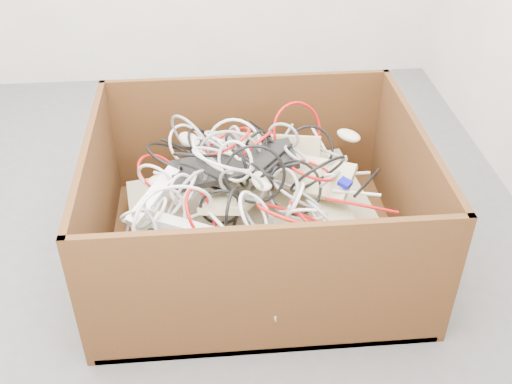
{
  "coord_description": "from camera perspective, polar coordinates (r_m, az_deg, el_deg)",
  "views": [
    {
      "loc": [
        0.12,
        -2.05,
        1.7
      ],
      "look_at": [
        0.28,
        -0.16,
        0.3
      ],
      "focal_mm": 43.03,
      "sensor_mm": 36.0,
      "label": 1
    }
  ],
  "objects": [
    {
      "name": "mice_scatter",
      "position": [
        2.27,
        -0.35,
        0.16
      ],
      "size": [
        0.91,
        0.86,
        0.21
      ],
      "color": "beige",
      "rests_on": "keyboard_pile"
    },
    {
      "name": "vga_plug",
      "position": [
        2.3,
        8.27,
        0.84
      ],
      "size": [
        0.06,
        0.06,
        0.03
      ],
      "primitive_type": "cube",
      "rotation": [
        0.09,
        0.14,
        -0.73
      ],
      "color": "#0B0EAC",
      "rests_on": "keyboard_pile"
    },
    {
      "name": "keyboard_pile",
      "position": [
        2.38,
        0.41,
        -0.31
      ],
      "size": [
        0.85,
        0.9,
        0.39
      ],
      "color": "beige",
      "rests_on": "cardboard_box"
    },
    {
      "name": "power_strip_left",
      "position": [
        2.25,
        -9.5,
        -0.44
      ],
      "size": [
        0.2,
        0.26,
        0.11
      ],
      "primitive_type": "cube",
      "rotation": [
        0.14,
        -0.26,
        0.96
      ],
      "color": "white",
      "rests_on": "keyboard_pile"
    },
    {
      "name": "cardboard_box",
      "position": [
        2.44,
        -0.37,
        -3.31
      ],
      "size": [
        1.23,
        1.03,
        0.57
      ],
      "color": "#37260D",
      "rests_on": "ground"
    },
    {
      "name": "power_strip_right",
      "position": [
        2.15,
        -5.81,
        -3.59
      ],
      "size": [
        0.29,
        0.14,
        0.1
      ],
      "primitive_type": "cube",
      "rotation": [
        -0.1,
        0.17,
        -0.29
      ],
      "color": "white",
      "rests_on": "keyboard_pile"
    },
    {
      "name": "cable_tangle",
      "position": [
        2.27,
        -2.05,
        1.68
      ],
      "size": [
        1.03,
        0.83,
        0.44
      ],
      "color": "black",
      "rests_on": "keyboard_pile"
    },
    {
      "name": "ground",
      "position": [
        2.67,
        -6.35,
        -3.52
      ],
      "size": [
        3.0,
        3.0,
        0.0
      ],
      "primitive_type": "plane",
      "color": "#525154",
      "rests_on": "ground"
    }
  ]
}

